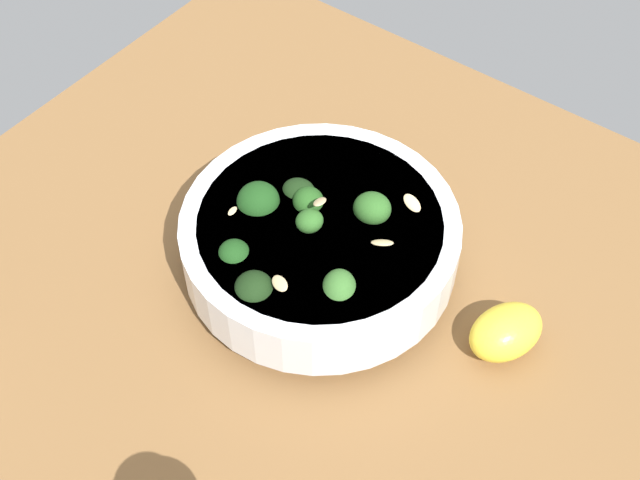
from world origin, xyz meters
TOP-DOWN VIEW (x-y plane):
  - ground_plane at (0.00, 0.00)cm, footprint 66.05×66.05cm
  - bowl_of_broccoli at (-2.01, -1.85)cm, footprint 22.81×22.81cm
  - lemon_wedge at (-18.33, -4.56)cm, footprint 6.49×7.60cm

SIDE VIEW (x-z plane):
  - ground_plane at x=0.00cm, z-range -3.04..0.00cm
  - lemon_wedge at x=-18.33cm, z-range 0.00..3.96cm
  - bowl_of_broccoli at x=-2.01cm, z-range -0.35..8.48cm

